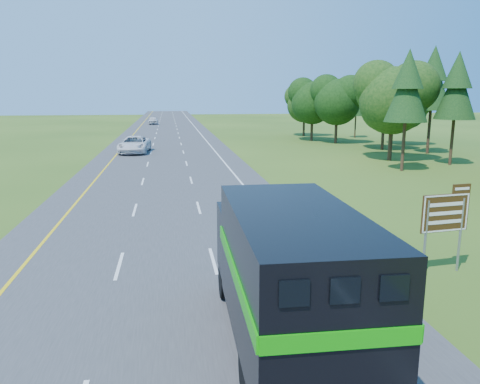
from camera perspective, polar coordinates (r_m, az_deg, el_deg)
The scene contains 8 objects.
road at distance 57.01m, azimuth -8.87°, elevation 5.14°, with size 15.00×260.00×0.04m, color #38383A.
lane_markings at distance 57.01m, azimuth -8.87°, elevation 5.17°, with size 11.15×260.00×0.01m.
tree_wall_right at distance 44.80m, azimuth 26.89°, elevation 9.90°, with size 16.00×100.00×12.00m, color black, non-canonical shape.
horse_truck at distance 11.79m, azimuth 5.72°, elevation -10.14°, with size 2.98×8.96×3.94m.
white_suv at distance 54.30m, azimuth -12.75°, elevation 5.67°, with size 3.09×6.71×1.86m, color silver.
far_car at distance 105.36m, azimuth -10.55°, elevation 8.58°, with size 1.97×4.90×1.67m, color silver.
exit_sign at distance 18.65m, azimuth 23.79°, elevation -2.74°, with size 1.97×0.30×3.35m.
delineator at distance 24.58m, azimuth 12.61°, elevation -2.53°, with size 0.09×0.05×1.05m.
Camera 1 is at (0.22, -6.64, 6.55)m, focal length 35.00 mm.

